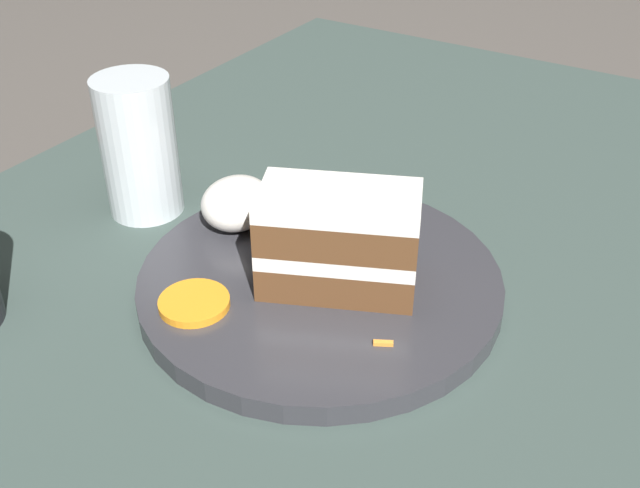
# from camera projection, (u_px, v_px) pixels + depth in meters

# --- Properties ---
(ground_plane) EXTENTS (6.00, 6.00, 0.00)m
(ground_plane) POSITION_uv_depth(u_px,v_px,m) (360.00, 341.00, 0.60)
(ground_plane) COLOR #4C4742
(ground_plane) RESTS_ON ground
(dining_table) EXTENTS (1.25, 0.87, 0.03)m
(dining_table) POSITION_uv_depth(u_px,v_px,m) (361.00, 328.00, 0.59)
(dining_table) COLOR #384742
(dining_table) RESTS_ON ground
(plate) EXTENTS (0.29, 0.29, 0.02)m
(plate) POSITION_uv_depth(u_px,v_px,m) (320.00, 282.00, 0.61)
(plate) COLOR #333338
(plate) RESTS_ON dining_table
(cake_slice) EXTENTS (0.11, 0.14, 0.08)m
(cake_slice) POSITION_uv_depth(u_px,v_px,m) (339.00, 240.00, 0.57)
(cake_slice) COLOR brown
(cake_slice) RESTS_ON plate
(cream_dollop) EXTENTS (0.07, 0.06, 0.04)m
(cream_dollop) POSITION_uv_depth(u_px,v_px,m) (237.00, 203.00, 0.65)
(cream_dollop) COLOR white
(cream_dollop) RESTS_ON plate
(orange_garnish) EXTENTS (0.05, 0.05, 0.01)m
(orange_garnish) POSITION_uv_depth(u_px,v_px,m) (194.00, 303.00, 0.57)
(orange_garnish) COLOR orange
(orange_garnish) RESTS_ON plate
(carrot_shreds_scatter) EXTENTS (0.16, 0.16, 0.00)m
(carrot_shreds_scatter) POSITION_uv_depth(u_px,v_px,m) (323.00, 233.00, 0.65)
(carrot_shreds_scatter) COLOR orange
(carrot_shreds_scatter) RESTS_ON plate
(drinking_glass) EXTENTS (0.07, 0.07, 0.13)m
(drinking_glass) POSITION_uv_depth(u_px,v_px,m) (140.00, 156.00, 0.69)
(drinking_glass) COLOR silver
(drinking_glass) RESTS_ON dining_table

